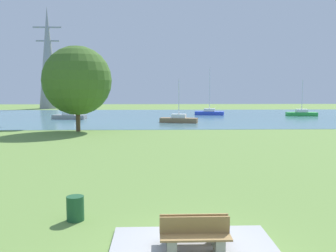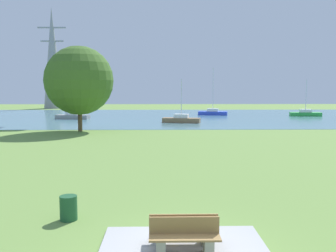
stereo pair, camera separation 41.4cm
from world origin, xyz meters
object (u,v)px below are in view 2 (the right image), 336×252
(electricity_pylon, at_px, (53,58))
(bench_facing_water, at_px, (183,231))
(sailboat_gray, at_px, (73,116))
(sailboat_green, at_px, (305,113))
(sailboat_brown, at_px, (181,119))
(sailboat_blue, at_px, (213,112))
(litter_bin, at_px, (69,208))
(tree_east_far, at_px, (79,81))
(bench_facing_inland, at_px, (185,239))

(electricity_pylon, bearing_deg, bench_facing_water, -71.95)
(sailboat_gray, bearing_deg, electricity_pylon, 110.00)
(sailboat_green, xyz_separation_m, electricity_pylon, (-47.89, 26.88, 10.96))
(sailboat_gray, relative_size, sailboat_brown, 1.15)
(sailboat_blue, xyz_separation_m, sailboat_brown, (-6.10, -14.41, -0.03))
(bench_facing_water, height_order, litter_bin, bench_facing_water)
(electricity_pylon, bearing_deg, sailboat_gray, -70.00)
(sailboat_gray, xyz_separation_m, tree_east_far, (4.51, -16.04, 4.70))
(bench_facing_water, distance_m, sailboat_gray, 46.55)
(bench_facing_water, bearing_deg, sailboat_gray, 106.62)
(litter_bin, relative_size, electricity_pylon, 0.04)
(bench_facing_inland, relative_size, sailboat_green, 0.31)
(sailboat_blue, height_order, tree_east_far, tree_east_far)
(sailboat_gray, height_order, sailboat_brown, sailboat_gray)
(sailboat_gray, bearing_deg, sailboat_blue, 20.76)
(tree_east_far, bearing_deg, sailboat_gray, 105.69)
(sailboat_blue, bearing_deg, sailboat_green, -10.67)
(sailboat_brown, bearing_deg, bench_facing_water, -93.15)
(litter_bin, height_order, electricity_pylon, electricity_pylon)
(bench_facing_inland, relative_size, sailboat_gray, 0.28)
(sailboat_gray, height_order, electricity_pylon, electricity_pylon)
(sailboat_gray, xyz_separation_m, electricity_pylon, (-11.75, 32.28, 10.95))
(bench_facing_water, height_order, bench_facing_inland, same)
(tree_east_far, bearing_deg, bench_facing_water, -72.87)
(bench_facing_water, relative_size, tree_east_far, 0.21)
(bench_facing_inland, bearing_deg, sailboat_brown, 86.89)
(bench_facing_water, height_order, sailboat_gray, sailboat_gray)
(litter_bin, height_order, sailboat_blue, sailboat_blue)
(sailboat_brown, bearing_deg, tree_east_far, -138.12)
(bench_facing_inland, height_order, sailboat_green, sailboat_green)
(sailboat_green, bearing_deg, electricity_pylon, 150.70)
(sailboat_brown, relative_size, tree_east_far, 0.65)
(bench_facing_water, relative_size, bench_facing_inland, 1.00)
(sailboat_green, xyz_separation_m, sailboat_brown, (-20.71, -11.65, -0.00))
(sailboat_green, bearing_deg, sailboat_brown, -150.64)
(bench_facing_inland, distance_m, sailboat_green, 55.47)
(bench_facing_water, xyz_separation_m, bench_facing_inland, (0.00, -0.54, 0.00))
(sailboat_green, distance_m, electricity_pylon, 56.00)
(sailboat_green, distance_m, tree_east_far, 38.51)
(sailboat_blue, xyz_separation_m, tree_east_far, (-17.01, -24.20, 4.68))
(sailboat_gray, relative_size, electricity_pylon, 0.28)
(sailboat_gray, xyz_separation_m, sailboat_brown, (15.43, -6.25, -0.01))
(litter_bin, height_order, sailboat_green, sailboat_green)
(litter_bin, height_order, sailboat_brown, sailboat_brown)
(bench_facing_water, bearing_deg, sailboat_brown, 86.85)
(sailboat_blue, distance_m, sailboat_brown, 15.64)
(litter_bin, bearing_deg, sailboat_gray, 102.92)
(tree_east_far, bearing_deg, litter_bin, -78.80)
(bench_facing_water, distance_m, sailboat_brown, 38.42)
(sailboat_green, xyz_separation_m, sailboat_blue, (-14.62, 2.75, 0.02))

